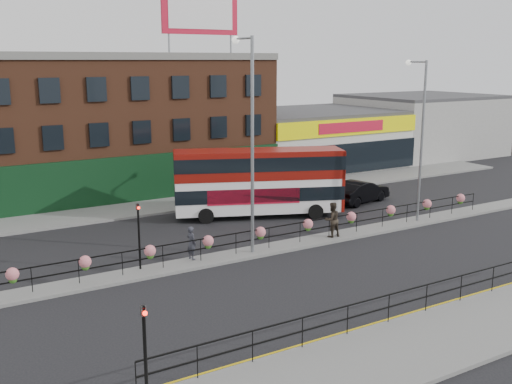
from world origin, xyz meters
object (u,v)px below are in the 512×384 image
pedestrian_b (332,220)px  lamp_column_west (249,127)px  car (361,192)px  pedestrian_a (191,243)px  double_decker_bus (259,176)px  lamp_column_east (420,127)px

pedestrian_b → lamp_column_west: (-5.24, 0.20, 5.48)m
car → lamp_column_west: (-12.47, -5.77, 5.82)m
pedestrian_a → pedestrian_b: bearing=-104.6°
double_decker_bus → car: bearing=-3.2°
pedestrian_b → lamp_column_west: lamp_column_west is taller
car → pedestrian_a: bearing=95.8°
pedestrian_a → lamp_column_west: lamp_column_west is taller
double_decker_bus → lamp_column_east: lamp_column_east is taller
double_decker_bus → pedestrian_b: double_decker_bus is taller
car → pedestrian_a: size_ratio=3.01×
pedestrian_a → lamp_column_east: 15.95m
double_decker_bus → pedestrian_a: size_ratio=6.40×
car → lamp_column_west: 14.92m
double_decker_bus → car: 8.33m
pedestrian_b → lamp_column_east: (6.74, 0.30, 4.79)m
pedestrian_a → lamp_column_east: lamp_column_east is taller
double_decker_bus → pedestrian_b: size_ratio=5.49×
pedestrian_a → pedestrian_b: (8.43, -0.49, 0.14)m
pedestrian_a → lamp_column_west: (3.19, -0.29, 5.62)m
double_decker_bus → lamp_column_west: size_ratio=1.00×
lamp_column_east → car: bearing=85.0°
lamp_column_west → lamp_column_east: bearing=0.5°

